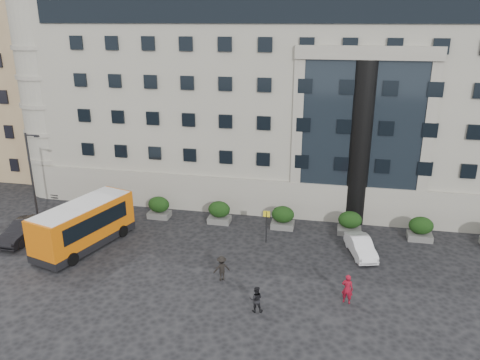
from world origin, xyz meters
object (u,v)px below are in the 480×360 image
object	(u,v)px
hedge_e	(421,228)
street_lamp	(33,180)
white_taxi	(361,247)
hedge_d	(350,223)
bus_stop_sign	(266,221)
hedge_b	(219,212)
pedestrian_a	(347,289)
hedge_c	(283,217)
parked_car_b	(24,230)
pedestrian_c	(222,268)
red_truck	(69,172)
minibus	(83,224)
parked_car_c	(68,185)
hedge_a	(159,207)
parked_car_d	(112,179)
pedestrian_b	(256,299)

from	to	relation	value
hedge_e	street_lamp	xyz separation A→B (m)	(-28.74, -4.80, 3.44)
white_taxi	hedge_d	bearing A→B (deg)	86.52
hedge_d	bus_stop_sign	distance (m)	6.76
hedge_b	pedestrian_a	world-z (taller)	hedge_b
hedge_c	white_taxi	world-z (taller)	hedge_c
bus_stop_sign	pedestrian_a	world-z (taller)	bus_stop_sign
parked_car_b	pedestrian_c	xyz separation A→B (m)	(15.97, -2.59, 0.07)
hedge_c	bus_stop_sign	bearing A→B (deg)	-107.82
hedge_e	parked_car_b	distance (m)	29.86
street_lamp	red_truck	bearing A→B (deg)	109.79
hedge_b	white_taxi	bearing A→B (deg)	-16.90
hedge_b	street_lamp	bearing A→B (deg)	-159.93
minibus	white_taxi	size ratio (longest dim) A/B	2.13
hedge_c	parked_car_c	world-z (taller)	hedge_c
bus_stop_sign	parked_car_b	size ratio (longest dim) A/B	0.55
red_truck	pedestrian_a	bearing A→B (deg)	-32.47
hedge_a	parked_car_d	distance (m)	10.00
hedge_b	minibus	world-z (taller)	minibus
parked_car_b	red_truck	bearing A→B (deg)	106.21
street_lamp	white_taxi	bearing A→B (deg)	3.35
bus_stop_sign	parked_car_c	bearing A→B (deg)	161.10
hedge_e	hedge_c	bearing A→B (deg)	180.00
hedge_d	bus_stop_sign	size ratio (longest dim) A/B	0.73
street_lamp	bus_stop_sign	world-z (taller)	street_lamp
hedge_a	hedge_c	distance (m)	10.40
bus_stop_sign	parked_car_c	xyz separation A→B (m)	(-20.45, 7.00, -1.06)
red_truck	parked_car_d	bearing A→B (deg)	4.65
hedge_b	bus_stop_sign	xyz separation A→B (m)	(4.30, -2.80, 0.80)
hedge_b	hedge_e	bearing A→B (deg)	0.00
minibus	parked_car_d	distance (m)	13.38
hedge_c	pedestrian_a	xyz separation A→B (m)	(4.92, -9.62, -0.01)
bus_stop_sign	hedge_c	bearing A→B (deg)	72.18
hedge_e	pedestrian_a	size ratio (longest dim) A/B	1.00
pedestrian_c	hedge_d	bearing A→B (deg)	-164.22
red_truck	pedestrian_b	size ratio (longest dim) A/B	3.04
minibus	parked_car_c	world-z (taller)	minibus
hedge_c	pedestrian_a	bearing A→B (deg)	-62.94
street_lamp	hedge_d	bearing A→B (deg)	11.53
pedestrian_a	pedestrian_c	xyz separation A→B (m)	(-7.78, 0.98, -0.08)
hedge_d	hedge_c	bearing A→B (deg)	180.00
pedestrian_a	red_truck	bearing A→B (deg)	-16.06
hedge_d	bus_stop_sign	xyz separation A→B (m)	(-6.10, -2.80, 0.80)
white_taxi	pedestrian_a	world-z (taller)	pedestrian_a
parked_car_d	red_truck	bearing A→B (deg)	-176.67
pedestrian_a	parked_car_b	bearing A→B (deg)	5.39
hedge_a	bus_stop_sign	bearing A→B (deg)	-16.42
hedge_b	pedestrian_a	distance (m)	13.96
hedge_a	pedestrian_b	bearing A→B (deg)	-48.44
bus_stop_sign	parked_car_d	world-z (taller)	bus_stop_sign
hedge_c	bus_stop_sign	world-z (taller)	bus_stop_sign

